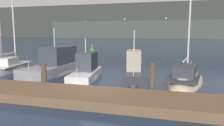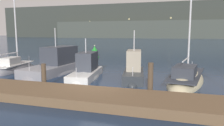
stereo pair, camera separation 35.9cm
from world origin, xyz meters
The scene contains 11 objects.
ground_plane centered at (0.00, 0.00, 0.00)m, with size 400.00×400.00×0.00m, color #192D4C.
dock centered at (0.00, -1.87, 0.23)m, with size 40.52×2.80×0.45m, color brown.
mooring_pile_2 centered at (-3.27, -0.22, 0.76)m, with size 0.28×0.28×1.53m, color #4C3D2D.
mooring_pile_3 centered at (3.27, -0.22, 0.92)m, with size 0.28×0.28×1.85m, color #4C3D2D.
sailboat_berth_3 centered at (-9.38, 4.35, 0.12)m, with size 2.39×5.63×9.05m.
motorboat_berth_4 centered at (-5.40, 4.73, 0.39)m, with size 3.07×7.64×4.40m.
motorboat_berth_5 centered at (-2.00, 3.35, 0.31)m, with size 2.50×5.60×3.60m.
motorboat_berth_6 centered at (1.57, 3.81, 0.37)m, with size 2.28×5.01×4.18m.
sailboat_berth_7 centered at (5.24, 4.06, 0.11)m, with size 3.37×7.73×9.51m.
channel_buoy centered at (-6.43, 16.42, 0.61)m, with size 1.17×1.17×1.72m.
hillside_backdrop centered at (-0.04, 130.76, 9.96)m, with size 240.00×23.00×21.64m.
Camera 1 is at (4.26, -11.78, 3.42)m, focal length 35.00 mm.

